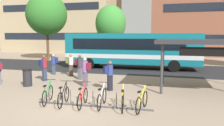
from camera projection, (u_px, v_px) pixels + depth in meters
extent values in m
plane|color=gray|center=(76.00, 104.00, 10.02)|extent=(200.00, 200.00, 0.00)
cube|color=#232326|center=(126.00, 68.00, 20.68)|extent=(80.00, 7.20, 0.01)
cube|color=#0F6070|center=(132.00, 48.00, 20.30)|extent=(12.07, 2.92, 2.70)
cube|color=silver|center=(132.00, 55.00, 20.39)|extent=(12.09, 2.94, 0.36)
cube|color=black|center=(196.00, 36.00, 18.91)|extent=(1.07, 2.32, 0.40)
cube|color=black|center=(202.00, 46.00, 18.89)|extent=(0.15, 2.19, 1.40)
cube|color=black|center=(131.00, 43.00, 21.52)|extent=(9.84, 0.36, 0.97)
cube|color=black|center=(126.00, 44.00, 19.12)|extent=(9.84, 0.36, 0.97)
cylinder|color=black|center=(173.00, 63.00, 20.74)|extent=(1.01, 0.33, 1.00)
cylinder|color=black|center=(174.00, 66.00, 18.51)|extent=(1.01, 0.33, 1.00)
cylinder|color=black|center=(97.00, 60.00, 22.45)|extent=(1.01, 0.33, 1.00)
cylinder|color=black|center=(89.00, 63.00, 20.22)|extent=(1.01, 0.33, 1.00)
cube|color=#47474C|center=(93.00, 106.00, 9.63)|extent=(5.17, 0.29, 0.06)
cylinder|color=#47474C|center=(49.00, 96.00, 10.05)|extent=(0.04, 0.04, 0.70)
cylinder|color=#47474C|center=(71.00, 97.00, 9.82)|extent=(0.04, 0.04, 0.70)
cylinder|color=#47474C|center=(93.00, 99.00, 9.59)|extent=(0.04, 0.04, 0.70)
cylinder|color=#47474C|center=(116.00, 100.00, 9.36)|extent=(0.04, 0.04, 0.70)
cylinder|color=#47474C|center=(141.00, 102.00, 9.13)|extent=(0.04, 0.04, 0.70)
torus|color=black|center=(51.00, 92.00, 10.66)|extent=(0.23, 0.69, 0.70)
torus|color=black|center=(45.00, 98.00, 9.65)|extent=(0.23, 0.69, 0.70)
cube|color=#1E7F38|center=(48.00, 88.00, 10.14)|extent=(0.28, 0.89, 0.58)
cylinder|color=#1E7F38|center=(45.00, 92.00, 9.72)|extent=(0.04, 0.04, 0.55)
cube|color=black|center=(45.00, 86.00, 9.68)|extent=(0.16, 0.24, 0.05)
cylinder|color=#1E7F38|center=(50.00, 86.00, 10.60)|extent=(0.04, 0.04, 0.65)
cylinder|color=black|center=(50.00, 80.00, 10.56)|extent=(0.51, 0.17, 0.03)
torus|color=black|center=(67.00, 94.00, 10.37)|extent=(0.18, 0.70, 0.70)
torus|color=black|center=(60.00, 100.00, 9.36)|extent=(0.18, 0.70, 0.70)
cube|color=black|center=(64.00, 90.00, 9.84)|extent=(0.21, 0.91, 0.58)
cylinder|color=black|center=(61.00, 94.00, 9.42)|extent=(0.04, 0.04, 0.55)
cube|color=black|center=(60.00, 88.00, 9.39)|extent=(0.14, 0.23, 0.05)
cylinder|color=black|center=(66.00, 88.00, 10.31)|extent=(0.04, 0.04, 0.65)
cylinder|color=black|center=(66.00, 81.00, 10.27)|extent=(0.52, 0.13, 0.03)
torus|color=black|center=(86.00, 95.00, 10.17)|extent=(0.14, 0.70, 0.70)
torus|color=black|center=(80.00, 102.00, 9.17)|extent=(0.14, 0.70, 0.70)
cube|color=red|center=(83.00, 91.00, 9.65)|extent=(0.16, 0.92, 0.58)
cylinder|color=red|center=(80.00, 95.00, 9.23)|extent=(0.03, 0.03, 0.55)
cube|color=black|center=(80.00, 89.00, 9.20)|extent=(0.13, 0.23, 0.05)
cylinder|color=red|center=(85.00, 89.00, 10.11)|extent=(0.04, 0.04, 0.65)
cylinder|color=black|center=(85.00, 82.00, 10.07)|extent=(0.52, 0.10, 0.03)
torus|color=black|center=(104.00, 96.00, 10.08)|extent=(0.10, 0.71, 0.70)
torus|color=black|center=(99.00, 102.00, 9.08)|extent=(0.10, 0.71, 0.70)
cube|color=#B7BABF|center=(102.00, 92.00, 9.56)|extent=(0.11, 0.92, 0.58)
cylinder|color=#B7BABF|center=(100.00, 95.00, 9.15)|extent=(0.03, 0.03, 0.55)
cube|color=black|center=(100.00, 89.00, 9.11)|extent=(0.12, 0.23, 0.05)
cylinder|color=#B7BABF|center=(104.00, 89.00, 10.02)|extent=(0.03, 0.03, 0.65)
cylinder|color=black|center=(104.00, 82.00, 9.98)|extent=(0.52, 0.07, 0.03)
torus|color=black|center=(123.00, 97.00, 9.85)|extent=(0.17, 0.70, 0.70)
torus|color=black|center=(122.00, 104.00, 8.84)|extent=(0.17, 0.70, 0.70)
cube|color=yellow|center=(123.00, 93.00, 9.32)|extent=(0.20, 0.91, 0.58)
cylinder|color=yellow|center=(123.00, 97.00, 8.90)|extent=(0.03, 0.03, 0.55)
cube|color=black|center=(123.00, 91.00, 8.87)|extent=(0.14, 0.23, 0.05)
cylinder|color=yellow|center=(123.00, 90.00, 9.79)|extent=(0.04, 0.04, 0.65)
cylinder|color=black|center=(123.00, 83.00, 9.75)|extent=(0.52, 0.12, 0.03)
torus|color=black|center=(145.00, 99.00, 9.61)|extent=(0.14, 0.70, 0.70)
torus|color=black|center=(138.00, 106.00, 8.68)|extent=(0.14, 0.70, 0.70)
cube|color=yellow|center=(142.00, 94.00, 9.12)|extent=(0.16, 0.92, 0.58)
cylinder|color=yellow|center=(139.00, 98.00, 8.74)|extent=(0.03, 0.03, 0.55)
cube|color=black|center=(139.00, 92.00, 8.70)|extent=(0.13, 0.23, 0.05)
cylinder|color=yellow|center=(145.00, 92.00, 9.55)|extent=(0.04, 0.04, 0.65)
cylinder|color=black|center=(145.00, 85.00, 9.51)|extent=(0.52, 0.10, 0.03)
cylinder|color=#38383D|center=(162.00, 69.00, 11.58)|extent=(0.14, 0.14, 2.62)
cylinder|color=#38383D|center=(163.00, 63.00, 14.05)|extent=(0.14, 0.14, 2.62)
cube|color=#28282D|center=(207.00, 42.00, 12.07)|extent=(5.53, 3.46, 0.20)
cube|color=black|center=(212.00, 52.00, 10.75)|extent=(2.99, 0.14, 0.44)
cube|color=#565660|center=(80.00, 73.00, 15.37)|extent=(0.30, 0.25, 0.86)
cylinder|color=#333338|center=(80.00, 63.00, 15.27)|extent=(0.41, 0.41, 0.65)
sphere|color=brown|center=(80.00, 56.00, 15.21)|extent=(0.22, 0.22, 0.22)
cube|color=maroon|center=(77.00, 62.00, 15.39)|extent=(0.24, 0.31, 0.40)
cube|color=#2D3851|center=(45.00, 74.00, 14.94)|extent=(0.28, 0.32, 0.90)
cylinder|color=maroon|center=(44.00, 63.00, 14.84)|extent=(0.44, 0.44, 0.63)
sphere|color=brown|center=(44.00, 57.00, 14.79)|extent=(0.22, 0.22, 0.22)
cube|color=navy|center=(41.00, 63.00, 14.64)|extent=(0.33, 0.27, 0.40)
cube|color=maroon|center=(0.00, 66.00, 13.56)|extent=(0.30, 0.33, 0.40)
cube|color=#2D3851|center=(54.00, 69.00, 17.35)|extent=(0.32, 0.30, 0.80)
cylinder|color=navy|center=(53.00, 61.00, 17.27)|extent=(0.46, 0.46, 0.58)
sphere|color=tan|center=(53.00, 55.00, 17.21)|extent=(0.22, 0.22, 0.22)
cube|color=navy|center=(57.00, 60.00, 17.32)|extent=(0.29, 0.33, 0.40)
cube|color=#47382D|center=(71.00, 70.00, 16.74)|extent=(0.30, 0.26, 0.85)
cylinder|color=beige|center=(71.00, 61.00, 16.65)|extent=(0.42, 0.42, 0.59)
sphere|color=#936B4C|center=(71.00, 55.00, 16.60)|extent=(0.22, 0.22, 0.22)
cube|color=#56602D|center=(67.00, 60.00, 16.65)|extent=(0.25, 0.32, 0.40)
cube|color=black|center=(110.00, 83.00, 12.37)|extent=(0.33, 0.32, 0.87)
cylinder|color=navy|center=(110.00, 70.00, 12.28)|extent=(0.48, 0.48, 0.57)
sphere|color=brown|center=(110.00, 63.00, 12.23)|extent=(0.22, 0.22, 0.22)
cube|color=navy|center=(106.00, 70.00, 12.18)|extent=(0.31, 0.33, 0.40)
cube|color=#565660|center=(85.00, 79.00, 13.27)|extent=(0.29, 0.25, 0.89)
cylinder|color=#7F4C93|center=(85.00, 67.00, 13.17)|extent=(0.40, 0.40, 0.65)
sphere|color=tan|center=(85.00, 59.00, 13.12)|extent=(0.22, 0.22, 0.22)
cube|color=maroon|center=(89.00, 66.00, 13.05)|extent=(0.23, 0.31, 0.40)
cylinder|color=#232328|center=(27.00, 78.00, 13.43)|extent=(0.52, 0.52, 0.95)
cylinder|color=black|center=(27.00, 70.00, 13.36)|extent=(0.55, 0.55, 0.08)
cylinder|color=brown|center=(111.00, 50.00, 26.84)|extent=(0.32, 0.32, 2.55)
ellipsoid|color=#388433|center=(111.00, 23.00, 26.44)|extent=(3.63, 3.63, 4.33)
cylinder|color=brown|center=(48.00, 46.00, 27.22)|extent=(0.32, 0.32, 3.37)
ellipsoid|color=#2D7028|center=(47.00, 14.00, 26.73)|extent=(4.86, 4.86, 4.98)
cube|color=tan|center=(63.00, 13.00, 41.13)|extent=(19.69, 10.43, 14.00)
cube|color=black|center=(49.00, 36.00, 36.65)|extent=(17.32, 0.06, 1.10)
cube|color=black|center=(48.00, 7.00, 36.05)|extent=(17.32, 0.06, 1.10)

